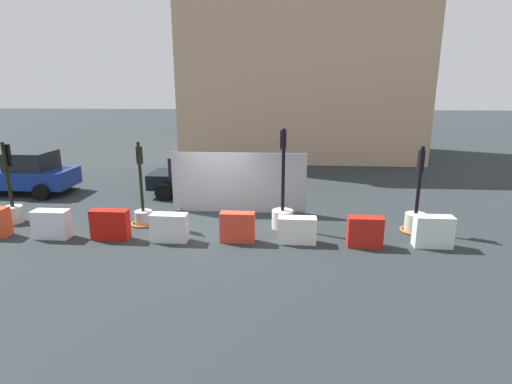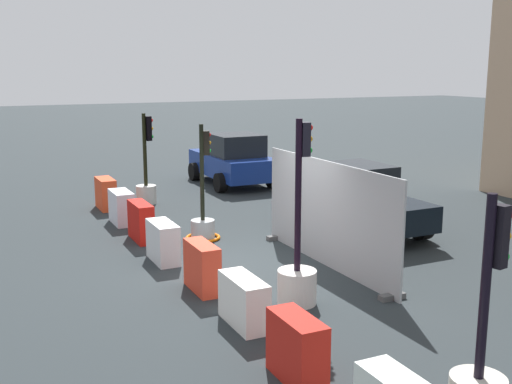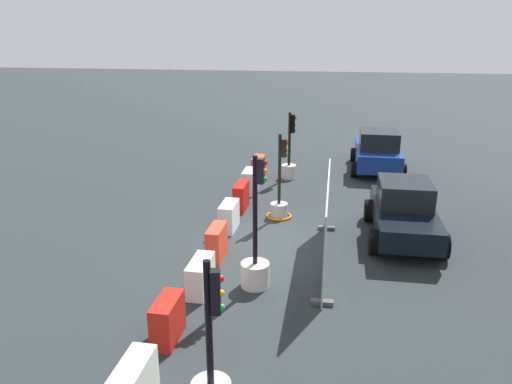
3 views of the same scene
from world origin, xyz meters
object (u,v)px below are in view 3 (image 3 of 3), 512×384
construction_barrier_1 (250,181)px  construction_barrier_6 (168,320)px  construction_barrier_2 (241,196)px  construction_barrier_4 (217,243)px  car_black_sedan (404,211)px  traffic_light_1 (279,204)px  construction_barrier_0 (258,167)px  construction_barrier_3 (229,216)px  car_blue_estate (378,151)px  construction_barrier_5 (201,276)px  traffic_light_2 (255,263)px  traffic_light_0 (289,164)px

construction_barrier_1 → construction_barrier_6: (9.21, -0.02, 0.01)m
construction_barrier_2 → construction_barrier_4: size_ratio=1.10×
construction_barrier_2 → car_black_sedan: (1.55, 5.07, 0.35)m
traffic_light_1 → construction_barrier_0: bearing=-162.4°
construction_barrier_3 → car_blue_estate: size_ratio=0.27×
car_black_sedan → car_blue_estate: car_blue_estate is taller
construction_barrier_1 → construction_barrier_5: construction_barrier_1 is taller
construction_barrier_2 → car_black_sedan: 5.32m
construction_barrier_3 → car_blue_estate: (-7.39, 4.88, 0.43)m
construction_barrier_2 → construction_barrier_1: bearing=-179.6°
construction_barrier_0 → construction_barrier_2: size_ratio=0.93×
construction_barrier_1 → construction_barrier_5: (7.30, 0.11, -0.04)m
construction_barrier_3 → car_black_sedan: 5.13m
construction_barrier_4 → construction_barrier_6: (3.64, -0.10, -0.01)m
construction_barrier_2 → construction_barrier_6: size_ratio=1.14×
car_blue_estate → construction_barrier_2: bearing=-40.9°
construction_barrier_2 → car_blue_estate: (-5.60, 4.85, 0.39)m
traffic_light_1 → traffic_light_2: traffic_light_2 is taller
traffic_light_2 → construction_barrier_6: bearing=-29.9°
construction_barrier_2 → car_black_sedan: car_black_sedan is taller
traffic_light_0 → construction_barrier_1: (2.05, -1.26, -0.16)m
construction_barrier_0 → construction_barrier_2: bearing=-0.1°
traffic_light_2 → construction_barrier_3: (-3.29, -1.35, -0.19)m
construction_barrier_0 → construction_barrier_5: 9.20m
car_black_sedan → traffic_light_1: bearing=-105.2°
traffic_light_0 → traffic_light_1: bearing=1.3°
traffic_light_1 → traffic_light_2: 4.55m
construction_barrier_4 → car_black_sedan: size_ratio=0.25×
construction_barrier_5 → construction_barrier_0: bearing=-179.4°
construction_barrier_0 → car_black_sedan: bearing=44.1°
car_blue_estate → traffic_light_0: bearing=-64.0°
construction_barrier_4 → car_black_sedan: car_black_sedan is taller
traffic_light_2 → construction_barrier_0: (-8.77, -1.31, -0.16)m
traffic_light_1 → construction_barrier_4: 3.50m
construction_barrier_1 → construction_barrier_2: construction_barrier_2 is taller
construction_barrier_3 → construction_barrier_6: construction_barrier_6 is taller
traffic_light_2 → construction_barrier_5: traffic_light_2 is taller
construction_barrier_1 → construction_barrier_4: size_ratio=1.05×
construction_barrier_3 → construction_barrier_5: construction_barrier_3 is taller
traffic_light_2 → construction_barrier_6: 2.70m
traffic_light_0 → construction_barrier_0: 1.26m
traffic_light_1 → construction_barrier_5: bearing=-14.1°
traffic_light_0 → construction_barrier_2: size_ratio=2.42×
construction_barrier_1 → construction_barrier_2: bearing=0.4°
traffic_light_1 → car_blue_estate: (-6.14, 3.50, 0.39)m
construction_barrier_3 → construction_barrier_6: size_ratio=1.09×
construction_barrier_3 → construction_barrier_4: 2.00m
traffic_light_1 → construction_barrier_5: traffic_light_1 is taller
construction_barrier_4 → car_blue_estate: size_ratio=0.25×
construction_barrier_3 → car_blue_estate: car_blue_estate is taller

